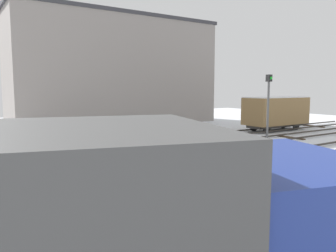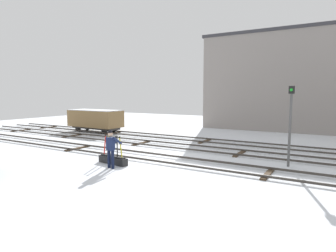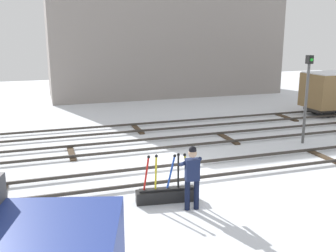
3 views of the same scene
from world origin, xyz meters
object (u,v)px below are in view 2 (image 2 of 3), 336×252
at_px(signal_post, 290,118).
at_px(freight_car_back_track, 95,119).
at_px(rail_worker, 111,146).
at_px(switch_lever_frame, 113,159).

distance_m(signal_post, freight_car_back_track, 17.98).
bearing_deg(rail_worker, freight_car_back_track, 145.34).
distance_m(switch_lever_frame, freight_car_back_track, 12.97).
height_order(signal_post, freight_car_back_track, signal_post).
relative_size(signal_post, freight_car_back_track, 0.74).
bearing_deg(switch_lever_frame, signal_post, 34.78).
bearing_deg(rail_worker, switch_lever_frame, 134.15).
bearing_deg(signal_post, rail_worker, -147.23).
bearing_deg(rail_worker, signal_post, 40.39).
height_order(rail_worker, freight_car_back_track, freight_car_back_track).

